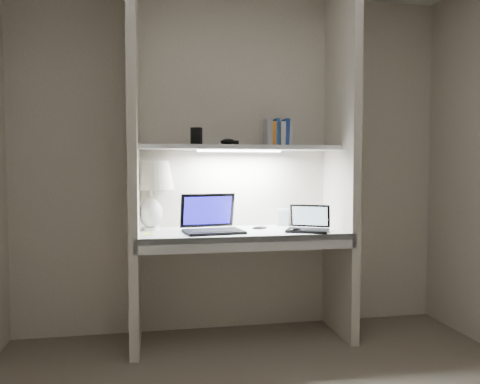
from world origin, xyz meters
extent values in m
cube|color=beige|center=(0.00, 1.50, 1.25)|extent=(3.20, 0.01, 2.50)
cube|color=beige|center=(-0.73, 1.23, 1.25)|extent=(0.06, 0.55, 2.50)
cube|color=beige|center=(0.73, 1.23, 1.25)|extent=(0.06, 0.55, 2.50)
cube|color=white|center=(0.00, 1.23, 0.75)|extent=(1.40, 0.55, 0.04)
cube|color=silver|center=(0.00, 0.96, 0.72)|extent=(1.46, 0.03, 0.10)
cube|color=silver|center=(0.00, 1.32, 1.35)|extent=(1.40, 0.36, 0.03)
cube|color=white|center=(0.00, 1.32, 1.33)|extent=(0.60, 0.04, 0.02)
cylinder|color=white|center=(-0.63, 1.37, 0.78)|extent=(0.12, 0.12, 0.02)
ellipsoid|color=white|center=(-0.63, 1.37, 0.89)|extent=(0.17, 0.17, 0.21)
cylinder|color=white|center=(-0.63, 1.37, 1.01)|extent=(0.03, 0.03, 0.09)
sphere|color=#FFD899|center=(-0.63, 1.37, 1.10)|extent=(0.05, 0.05, 0.05)
cube|color=black|center=(-0.21, 1.15, 0.78)|extent=(0.42, 0.32, 0.02)
cube|color=black|center=(-0.21, 1.15, 0.79)|extent=(0.35, 0.23, 0.00)
cube|color=black|center=(-0.23, 1.31, 0.91)|extent=(0.39, 0.12, 0.24)
cube|color=#1E17C5|center=(-0.23, 1.30, 0.91)|extent=(0.34, 0.10, 0.20)
cube|color=black|center=(0.43, 1.09, 0.78)|extent=(0.33, 0.30, 0.02)
cube|color=black|center=(0.43, 1.09, 0.79)|extent=(0.27, 0.23, 0.00)
cube|color=black|center=(0.49, 1.19, 0.87)|extent=(0.27, 0.17, 0.16)
cube|color=silver|center=(0.48, 1.19, 0.87)|extent=(0.24, 0.15, 0.13)
cube|color=silver|center=(0.36, 1.45, 0.83)|extent=(0.10, 0.08, 0.13)
ellipsoid|color=black|center=(0.34, 1.07, 0.79)|extent=(0.10, 0.08, 0.03)
torus|color=black|center=(0.15, 1.32, 0.78)|extent=(0.11, 0.11, 0.01)
cube|color=#F7FF35|center=(-0.64, 1.17, 0.77)|extent=(0.07, 0.07, 0.00)
cube|color=silver|center=(0.38, 1.38, 1.45)|extent=(0.03, 0.13, 0.18)
cube|color=#2944A4|center=(0.35, 1.38, 1.46)|extent=(0.04, 0.13, 0.20)
cube|color=white|center=(0.32, 1.38, 1.45)|extent=(0.04, 0.13, 0.18)
cube|color=#234A98|center=(0.28, 1.38, 1.46)|extent=(0.02, 0.13, 0.20)
cube|color=orange|center=(0.26, 1.38, 1.45)|extent=(0.03, 0.13, 0.18)
cube|color=#BAB9BF|center=(0.22, 1.38, 1.46)|extent=(0.04, 0.13, 0.20)
cube|color=black|center=(-0.30, 1.33, 1.43)|extent=(0.09, 0.07, 0.12)
ellipsoid|color=black|center=(-0.08, 1.32, 1.39)|extent=(0.13, 0.11, 0.05)
camera|label=1|loc=(-0.60, -1.96, 1.21)|focal=35.00mm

